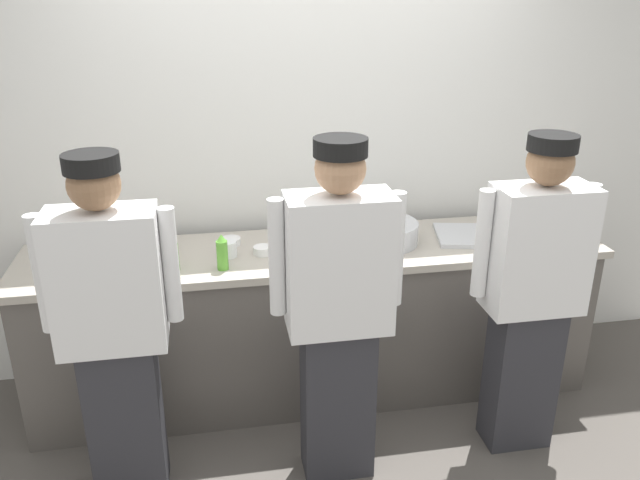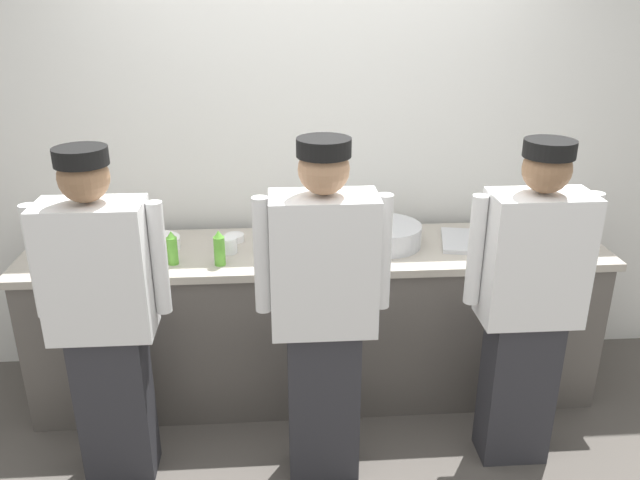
{
  "view_description": "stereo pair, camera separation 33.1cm",
  "coord_description": "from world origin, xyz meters",
  "px_view_note": "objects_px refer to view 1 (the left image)",
  "views": [
    {
      "loc": [
        -0.53,
        -2.73,
        2.18
      ],
      "look_at": [
        0.02,
        0.29,
        0.94
      ],
      "focal_mm": 35.74,
      "sensor_mm": 36.0,
      "label": 1
    },
    {
      "loc": [
        -0.2,
        -2.78,
        2.18
      ],
      "look_at": [
        0.02,
        0.29,
        0.94
      ],
      "focal_mm": 35.74,
      "sensor_mm": 36.0,
      "label": 2
    }
  ],
  "objects_px": {
    "chef_near_left": "(113,326)",
    "deli_cup": "(228,249)",
    "ramekin_red_sauce": "(530,223)",
    "plate_stack_rear": "(154,250)",
    "ramekin_yellow_sauce": "(263,250)",
    "ramekin_orange_sauce": "(231,241)",
    "chef_far_right": "(532,291)",
    "sheet_tray": "(485,236)",
    "mixing_bowl_steel": "(382,232)",
    "squeeze_bottle_primary": "(125,252)",
    "chef_center": "(338,309)",
    "plate_stack_front": "(322,250)",
    "squeeze_bottle_spare": "(222,253)",
    "squeeze_bottle_secondary": "(173,255)"
  },
  "relations": [
    {
      "from": "chef_near_left",
      "to": "plate_stack_front",
      "type": "relative_size",
      "value": 7.6
    },
    {
      "from": "deli_cup",
      "to": "mixing_bowl_steel",
      "type": "bearing_deg",
      "value": 3.43
    },
    {
      "from": "chef_far_right",
      "to": "squeeze_bottle_secondary",
      "type": "relative_size",
      "value": 9.05
    },
    {
      "from": "chef_near_left",
      "to": "deli_cup",
      "type": "xyz_separation_m",
      "value": [
        0.51,
        0.58,
        0.08
      ]
    },
    {
      "from": "chef_far_right",
      "to": "sheet_tray",
      "type": "height_order",
      "value": "chef_far_right"
    },
    {
      "from": "chef_near_left",
      "to": "ramekin_orange_sauce",
      "type": "xyz_separation_m",
      "value": [
        0.53,
        0.74,
        0.05
      ]
    },
    {
      "from": "plate_stack_rear",
      "to": "mixing_bowl_steel",
      "type": "height_order",
      "value": "mixing_bowl_steel"
    },
    {
      "from": "chef_far_right",
      "to": "ramekin_red_sauce",
      "type": "relative_size",
      "value": 19.74
    },
    {
      "from": "chef_center",
      "to": "mixing_bowl_steel",
      "type": "bearing_deg",
      "value": 60.84
    },
    {
      "from": "plate_stack_rear",
      "to": "ramekin_red_sauce",
      "type": "distance_m",
      "value": 2.11
    },
    {
      "from": "plate_stack_front",
      "to": "squeeze_bottle_spare",
      "type": "bearing_deg",
      "value": -173.03
    },
    {
      "from": "ramekin_orange_sauce",
      "to": "chef_near_left",
      "type": "bearing_deg",
      "value": -125.75
    },
    {
      "from": "chef_far_right",
      "to": "ramekin_orange_sauce",
      "type": "xyz_separation_m",
      "value": [
        -1.36,
        0.75,
        0.05
      ]
    },
    {
      "from": "chef_far_right",
      "to": "deli_cup",
      "type": "xyz_separation_m",
      "value": [
        -1.39,
        0.59,
        0.08
      ]
    },
    {
      "from": "chef_far_right",
      "to": "deli_cup",
      "type": "distance_m",
      "value": 1.51
    },
    {
      "from": "chef_far_right",
      "to": "mixing_bowl_steel",
      "type": "relative_size",
      "value": 4.06
    },
    {
      "from": "squeeze_bottle_primary",
      "to": "squeeze_bottle_secondary",
      "type": "bearing_deg",
      "value": -8.5
    },
    {
      "from": "squeeze_bottle_secondary",
      "to": "chef_center",
      "type": "bearing_deg",
      "value": -35.09
    },
    {
      "from": "mixing_bowl_steel",
      "to": "ramekin_red_sauce",
      "type": "bearing_deg",
      "value": 5.1
    },
    {
      "from": "plate_stack_front",
      "to": "plate_stack_rear",
      "type": "bearing_deg",
      "value": 168.46
    },
    {
      "from": "chef_far_right",
      "to": "sheet_tray",
      "type": "xyz_separation_m",
      "value": [
        0.02,
        0.6,
        0.05
      ]
    },
    {
      "from": "chef_center",
      "to": "sheet_tray",
      "type": "distance_m",
      "value": 1.15
    },
    {
      "from": "chef_center",
      "to": "ramekin_yellow_sauce",
      "type": "height_order",
      "value": "chef_center"
    },
    {
      "from": "chef_center",
      "to": "squeeze_bottle_secondary",
      "type": "relative_size",
      "value": 9.24
    },
    {
      "from": "sheet_tray",
      "to": "squeeze_bottle_primary",
      "type": "bearing_deg",
      "value": -176.85
    },
    {
      "from": "chef_center",
      "to": "deli_cup",
      "type": "height_order",
      "value": "chef_center"
    },
    {
      "from": "deli_cup",
      "to": "chef_near_left",
      "type": "bearing_deg",
      "value": -131.46
    },
    {
      "from": "mixing_bowl_steel",
      "to": "squeeze_bottle_spare",
      "type": "xyz_separation_m",
      "value": [
        -0.86,
        -0.2,
        0.03
      ]
    },
    {
      "from": "ramekin_yellow_sauce",
      "to": "squeeze_bottle_secondary",
      "type": "bearing_deg",
      "value": -164.07
    },
    {
      "from": "plate_stack_rear",
      "to": "ramekin_orange_sauce",
      "type": "height_order",
      "value": "plate_stack_rear"
    },
    {
      "from": "sheet_tray",
      "to": "chef_far_right",
      "type": "bearing_deg",
      "value": -92.01
    },
    {
      "from": "chef_far_right",
      "to": "plate_stack_front",
      "type": "bearing_deg",
      "value": 151.57
    },
    {
      "from": "ramekin_red_sauce",
      "to": "deli_cup",
      "type": "bearing_deg",
      "value": -175.7
    },
    {
      "from": "plate_stack_front",
      "to": "squeeze_bottle_spare",
      "type": "relative_size",
      "value": 1.14
    },
    {
      "from": "mixing_bowl_steel",
      "to": "squeeze_bottle_secondary",
      "type": "relative_size",
      "value": 2.23
    },
    {
      "from": "ramekin_yellow_sauce",
      "to": "plate_stack_rear",
      "type": "bearing_deg",
      "value": 171.62
    },
    {
      "from": "chef_near_left",
      "to": "ramekin_orange_sauce",
      "type": "distance_m",
      "value": 0.91
    },
    {
      "from": "squeeze_bottle_primary",
      "to": "plate_stack_front",
      "type": "bearing_deg",
      "value": 0.02
    },
    {
      "from": "chef_near_left",
      "to": "plate_stack_front",
      "type": "bearing_deg",
      "value": 26.25
    },
    {
      "from": "plate_stack_front",
      "to": "ramekin_orange_sauce",
      "type": "relative_size",
      "value": 2.02
    },
    {
      "from": "ramekin_yellow_sauce",
      "to": "chef_center",
      "type": "bearing_deg",
      "value": -66.62
    },
    {
      "from": "squeeze_bottle_secondary",
      "to": "ramekin_orange_sauce",
      "type": "bearing_deg",
      "value": 44.82
    },
    {
      "from": "chef_near_left",
      "to": "ramekin_red_sauce",
      "type": "bearing_deg",
      "value": 17.49
    },
    {
      "from": "chef_center",
      "to": "ramekin_red_sauce",
      "type": "height_order",
      "value": "chef_center"
    },
    {
      "from": "squeeze_bottle_secondary",
      "to": "chef_far_right",
      "type": "bearing_deg",
      "value": -15.53
    },
    {
      "from": "mixing_bowl_steel",
      "to": "sheet_tray",
      "type": "relative_size",
      "value": 0.74
    },
    {
      "from": "ramekin_yellow_sauce",
      "to": "chef_near_left",
      "type": "bearing_deg",
      "value": -139.93
    },
    {
      "from": "squeeze_bottle_primary",
      "to": "ramekin_orange_sauce",
      "type": "distance_m",
      "value": 0.58
    },
    {
      "from": "squeeze_bottle_primary",
      "to": "mixing_bowl_steel",
      "type": "bearing_deg",
      "value": 6.14
    },
    {
      "from": "squeeze_bottle_secondary",
      "to": "squeeze_bottle_spare",
      "type": "bearing_deg",
      "value": -6.65
    }
  ]
}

